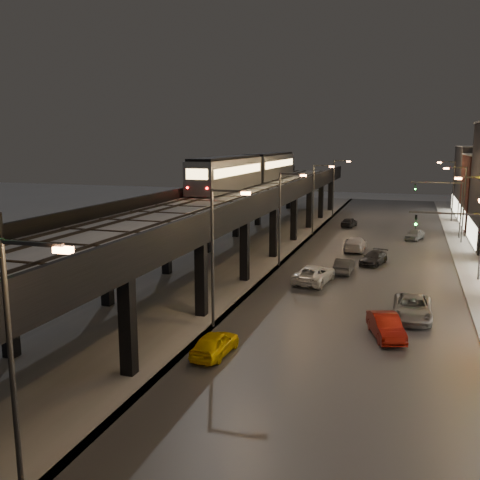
% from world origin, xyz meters
% --- Properties ---
extents(ground, '(220.00, 220.00, 0.00)m').
position_xyz_m(ground, '(0.00, 0.00, 0.00)').
color(ground, silver).
extents(road_surface, '(17.00, 120.00, 0.06)m').
position_xyz_m(road_surface, '(7.50, 35.00, 0.03)').
color(road_surface, '#46474D').
rests_on(road_surface, ground).
extents(sidewalk_right, '(4.00, 120.00, 0.14)m').
position_xyz_m(sidewalk_right, '(17.50, 35.00, 0.07)').
color(sidewalk_right, '#9FA1A8').
rests_on(sidewalk_right, ground).
extents(under_viaduct_pavement, '(11.00, 120.00, 0.06)m').
position_xyz_m(under_viaduct_pavement, '(-6.00, 35.00, 0.03)').
color(under_viaduct_pavement, '#9FA1A8').
rests_on(under_viaduct_pavement, ground).
extents(elevated_viaduct, '(9.00, 100.00, 6.30)m').
position_xyz_m(elevated_viaduct, '(-6.00, 31.84, 5.62)').
color(elevated_viaduct, black).
rests_on(elevated_viaduct, ground).
extents(viaduct_trackbed, '(8.40, 100.00, 0.32)m').
position_xyz_m(viaduct_trackbed, '(-6.01, 31.97, 6.39)').
color(viaduct_trackbed, '#B2B7C1').
rests_on(viaduct_trackbed, elevated_viaduct).
extents(viaduct_parapet_streetside, '(0.30, 100.00, 1.10)m').
position_xyz_m(viaduct_parapet_streetside, '(-1.65, 32.00, 6.85)').
color(viaduct_parapet_streetside, black).
rests_on(viaduct_parapet_streetside, elevated_viaduct).
extents(viaduct_parapet_far, '(0.30, 100.00, 1.10)m').
position_xyz_m(viaduct_parapet_far, '(-10.35, 32.00, 6.85)').
color(viaduct_parapet_far, black).
rests_on(viaduct_parapet_far, elevated_viaduct).
extents(streetlight_left_0, '(2.57, 0.28, 9.00)m').
position_xyz_m(streetlight_left_0, '(-0.43, -5.00, 5.24)').
color(streetlight_left_0, '#38383A').
rests_on(streetlight_left_0, ground).
extents(streetlight_left_1, '(2.57, 0.28, 9.00)m').
position_xyz_m(streetlight_left_1, '(-0.43, 13.00, 5.24)').
color(streetlight_left_1, '#38383A').
rests_on(streetlight_left_1, ground).
extents(streetlight_left_2, '(2.57, 0.28, 9.00)m').
position_xyz_m(streetlight_left_2, '(-0.43, 31.00, 5.24)').
color(streetlight_left_2, '#38383A').
rests_on(streetlight_left_2, ground).
extents(streetlight_right_2, '(2.56, 0.28, 9.00)m').
position_xyz_m(streetlight_right_2, '(16.73, 31.00, 5.24)').
color(streetlight_right_2, '#38383A').
rests_on(streetlight_right_2, ground).
extents(streetlight_left_3, '(2.57, 0.28, 9.00)m').
position_xyz_m(streetlight_left_3, '(-0.43, 49.00, 5.24)').
color(streetlight_left_3, '#38383A').
rests_on(streetlight_left_3, ground).
extents(streetlight_right_3, '(2.56, 0.28, 9.00)m').
position_xyz_m(streetlight_right_3, '(16.73, 49.00, 5.24)').
color(streetlight_right_3, '#38383A').
rests_on(streetlight_right_3, ground).
extents(streetlight_left_4, '(2.57, 0.28, 9.00)m').
position_xyz_m(streetlight_left_4, '(-0.43, 67.00, 5.24)').
color(streetlight_left_4, '#38383A').
rests_on(streetlight_left_4, ground).
extents(streetlight_right_4, '(2.56, 0.28, 9.00)m').
position_xyz_m(streetlight_right_4, '(16.73, 67.00, 5.24)').
color(streetlight_right_4, '#38383A').
rests_on(streetlight_right_4, ground).
extents(traffic_light_rig_a, '(6.10, 0.34, 7.00)m').
position_xyz_m(traffic_light_rig_a, '(15.84, 22.00, 4.50)').
color(traffic_light_rig_a, '#38383A').
rests_on(traffic_light_rig_a, ground).
extents(traffic_light_rig_b, '(6.10, 0.34, 7.00)m').
position_xyz_m(traffic_light_rig_b, '(15.84, 52.00, 4.50)').
color(traffic_light_rig_b, '#38383A').
rests_on(traffic_light_rig_b, ground).
extents(subway_train, '(3.01, 36.70, 3.60)m').
position_xyz_m(subway_train, '(-8.50, 47.82, 8.41)').
color(subway_train, gray).
rests_on(subway_train, viaduct_trackbed).
extents(car_taxi, '(1.88, 4.11, 1.37)m').
position_xyz_m(car_taxi, '(1.06, 8.64, 0.68)').
color(car_taxi, '#F2C900').
rests_on(car_taxi, ground).
extents(car_near_white, '(1.54, 4.18, 1.37)m').
position_xyz_m(car_near_white, '(5.60, 30.25, 0.68)').
color(car_near_white, '#444548').
rests_on(car_near_white, ground).
extents(car_mid_silver, '(3.24, 5.80, 1.53)m').
position_xyz_m(car_mid_silver, '(3.62, 25.85, 0.77)').
color(car_mid_silver, white).
rests_on(car_mid_silver, ground).
extents(car_mid_dark, '(2.19, 5.32, 1.54)m').
position_xyz_m(car_mid_dark, '(5.55, 40.64, 0.77)').
color(car_mid_dark, silver).
rests_on(car_mid_dark, ground).
extents(car_far_white, '(2.19, 4.10, 1.33)m').
position_xyz_m(car_far_white, '(2.99, 57.39, 0.66)').
color(car_far_white, black).
rests_on(car_far_white, ground).
extents(car_onc_silver, '(2.73, 4.62, 1.44)m').
position_xyz_m(car_onc_silver, '(10.05, 14.39, 0.72)').
color(car_onc_silver, '#700E06').
rests_on(car_onc_silver, ground).
extents(car_onc_dark, '(2.55, 5.44, 1.51)m').
position_xyz_m(car_onc_dark, '(11.57, 18.60, 0.75)').
color(car_onc_dark, gray).
rests_on(car_onc_dark, ground).
extents(car_onc_white, '(2.84, 4.64, 1.26)m').
position_xyz_m(car_onc_white, '(7.92, 34.45, 0.63)').
color(car_onc_white, black).
rests_on(car_onc_white, ground).
extents(car_onc_red, '(2.61, 4.09, 1.30)m').
position_xyz_m(car_onc_red, '(11.77, 49.68, 0.65)').
color(car_onc_red, gray).
rests_on(car_onc_red, ground).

